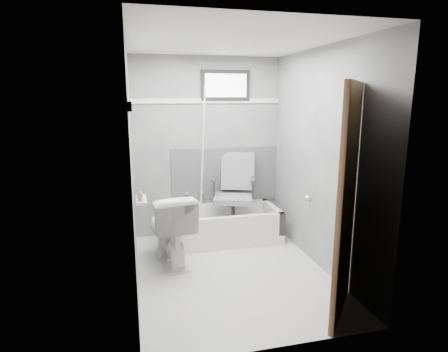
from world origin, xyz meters
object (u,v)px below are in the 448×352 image
object	(u,v)px
office_chair	(233,193)
soap_bottle_a	(140,195)
soap_bottle_b	(140,192)
bathtub	(222,225)
door	(397,212)
toilet	(170,228)

from	to	relation	value
office_chair	soap_bottle_a	xyz separation A→B (m)	(-1.22, -1.14, 0.34)
soap_bottle_a	soap_bottle_b	size ratio (longest dim) A/B	1.18
bathtub	soap_bottle_a	world-z (taller)	soap_bottle_a
door	bathtub	bearing A→B (deg)	111.39
office_chair	toilet	size ratio (longest dim) A/B	1.22
door	soap_bottle_a	size ratio (longest dim) A/B	20.45
door	soap_bottle_b	bearing A→B (deg)	146.65
bathtub	door	bearing A→B (deg)	-68.61
soap_bottle_a	door	bearing A→B (deg)	-30.34
office_chair	toilet	xyz separation A→B (m)	(-0.90, -0.57, -0.22)
toilet	soap_bottle_a	distance (m)	0.85
soap_bottle_a	soap_bottle_b	world-z (taller)	soap_bottle_a
soap_bottle_a	soap_bottle_b	distance (m)	0.14
door	soap_bottle_a	world-z (taller)	door
toilet	office_chair	bearing A→B (deg)	-155.48
soap_bottle_a	office_chair	bearing A→B (deg)	42.97
bathtub	office_chair	size ratio (longest dim) A/B	1.47
soap_bottle_a	soap_bottle_b	bearing A→B (deg)	90.00
bathtub	soap_bottle_a	size ratio (longest dim) A/B	15.34
bathtub	soap_bottle_b	bearing A→B (deg)	-138.08
toilet	soap_bottle_b	world-z (taller)	soap_bottle_b
bathtub	office_chair	xyz separation A→B (m)	(0.17, 0.05, 0.42)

